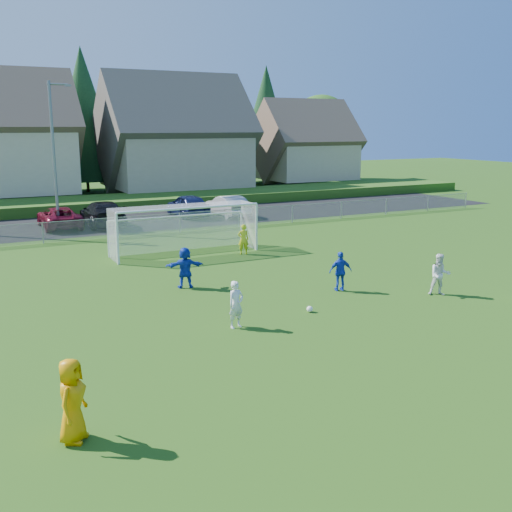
{
  "coord_description": "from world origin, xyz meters",
  "views": [
    {
      "loc": [
        -10.51,
        -12.27,
        6.38
      ],
      "look_at": [
        0.0,
        8.0,
        1.4
      ],
      "focal_mm": 42.0,
      "sensor_mm": 36.0,
      "label": 1
    }
  ],
  "objects_px": {
    "referee": "(72,401)",
    "goalkeeper": "(243,239)",
    "player_blue_b": "(185,267)",
    "car_c": "(59,217)",
    "soccer_ball": "(310,309)",
    "player_white_b": "(440,275)",
    "player_white_a": "(236,304)",
    "car_d": "(103,213)",
    "car_f": "(228,206)",
    "player_blue_a": "(340,271)",
    "car_e": "(188,205)",
    "soccer_goal": "(183,222)"
  },
  "relations": [
    {
      "from": "referee",
      "to": "car_f",
      "type": "relative_size",
      "value": 0.4
    },
    {
      "from": "soccer_ball",
      "to": "player_white_b",
      "type": "bearing_deg",
      "value": -4.66
    },
    {
      "from": "car_d",
      "to": "player_white_a",
      "type": "bearing_deg",
      "value": 89.83
    },
    {
      "from": "car_c",
      "to": "player_white_a",
      "type": "bearing_deg",
      "value": 93.85
    },
    {
      "from": "referee",
      "to": "car_c",
      "type": "height_order",
      "value": "referee"
    },
    {
      "from": "car_e",
      "to": "car_d",
      "type": "bearing_deg",
      "value": 10.9
    },
    {
      "from": "soccer_ball",
      "to": "car_e",
      "type": "bearing_deg",
      "value": 79.27
    },
    {
      "from": "car_c",
      "to": "car_f",
      "type": "height_order",
      "value": "car_f"
    },
    {
      "from": "referee",
      "to": "goalkeeper",
      "type": "relative_size",
      "value": 1.17
    },
    {
      "from": "referee",
      "to": "car_c",
      "type": "relative_size",
      "value": 0.37
    },
    {
      "from": "soccer_ball",
      "to": "player_blue_a",
      "type": "height_order",
      "value": "player_blue_a"
    },
    {
      "from": "referee",
      "to": "soccer_goal",
      "type": "xyz_separation_m",
      "value": [
        8.65,
        16.57,
        0.73
      ]
    },
    {
      "from": "car_c",
      "to": "car_e",
      "type": "xyz_separation_m",
      "value": [
        9.04,
        0.85,
        0.14
      ]
    },
    {
      "from": "player_white_b",
      "to": "player_blue_b",
      "type": "height_order",
      "value": "player_blue_b"
    },
    {
      "from": "player_white_b",
      "to": "player_white_a",
      "type": "bearing_deg",
      "value": -148.9
    },
    {
      "from": "referee",
      "to": "soccer_ball",
      "type": "bearing_deg",
      "value": -26.41
    },
    {
      "from": "player_white_b",
      "to": "car_c",
      "type": "height_order",
      "value": "player_white_b"
    },
    {
      "from": "soccer_ball",
      "to": "car_d",
      "type": "distance_m",
      "value": 22.0
    },
    {
      "from": "player_blue_b",
      "to": "goalkeeper",
      "type": "height_order",
      "value": "player_blue_b"
    },
    {
      "from": "player_blue_b",
      "to": "car_e",
      "type": "height_order",
      "value": "player_blue_b"
    },
    {
      "from": "soccer_ball",
      "to": "car_c",
      "type": "bearing_deg",
      "value": 101.83
    },
    {
      "from": "player_white_a",
      "to": "player_blue_b",
      "type": "relative_size",
      "value": 0.93
    },
    {
      "from": "player_blue_b",
      "to": "car_c",
      "type": "relative_size",
      "value": 0.34
    },
    {
      "from": "referee",
      "to": "car_e",
      "type": "xyz_separation_m",
      "value": [
        13.41,
        28.28,
        -0.08
      ]
    },
    {
      "from": "player_white_b",
      "to": "goalkeeper",
      "type": "distance_m",
      "value": 10.74
    },
    {
      "from": "car_d",
      "to": "car_f",
      "type": "bearing_deg",
      "value": -177.19
    },
    {
      "from": "player_blue_a",
      "to": "soccer_goal",
      "type": "distance_m",
      "value": 10.07
    },
    {
      "from": "car_c",
      "to": "car_e",
      "type": "height_order",
      "value": "car_e"
    },
    {
      "from": "car_f",
      "to": "soccer_goal",
      "type": "distance_m",
      "value": 12.9
    },
    {
      "from": "car_d",
      "to": "soccer_goal",
      "type": "relative_size",
      "value": 0.75
    },
    {
      "from": "player_white_a",
      "to": "player_blue_b",
      "type": "height_order",
      "value": "player_blue_b"
    },
    {
      "from": "car_c",
      "to": "car_d",
      "type": "relative_size",
      "value": 0.88
    },
    {
      "from": "soccer_ball",
      "to": "car_f",
      "type": "relative_size",
      "value": 0.05
    },
    {
      "from": "car_e",
      "to": "player_blue_a",
      "type": "bearing_deg",
      "value": 85.21
    },
    {
      "from": "car_e",
      "to": "soccer_goal",
      "type": "xyz_separation_m",
      "value": [
        -4.76,
        -11.71,
        0.81
      ]
    },
    {
      "from": "goalkeeper",
      "to": "car_d",
      "type": "xyz_separation_m",
      "value": [
        -4.21,
        12.15,
        0.04
      ]
    },
    {
      "from": "player_blue_a",
      "to": "car_f",
      "type": "xyz_separation_m",
      "value": [
        4.41,
        20.15,
        -0.04
      ]
    },
    {
      "from": "referee",
      "to": "player_white_b",
      "type": "height_order",
      "value": "referee"
    },
    {
      "from": "player_blue_a",
      "to": "player_white_a",
      "type": "bearing_deg",
      "value": 36.38
    },
    {
      "from": "referee",
      "to": "car_d",
      "type": "height_order",
      "value": "referee"
    },
    {
      "from": "referee",
      "to": "car_f",
      "type": "distance_m",
      "value": 31.5
    },
    {
      "from": "player_white_a",
      "to": "goalkeeper",
      "type": "bearing_deg",
      "value": 49.27
    },
    {
      "from": "player_white_b",
      "to": "car_c",
      "type": "bearing_deg",
      "value": 146.58
    },
    {
      "from": "player_white_a",
      "to": "car_c",
      "type": "bearing_deg",
      "value": 80.95
    },
    {
      "from": "car_f",
      "to": "player_blue_b",
      "type": "bearing_deg",
      "value": 58.47
    },
    {
      "from": "player_blue_a",
      "to": "player_blue_b",
      "type": "distance_m",
      "value": 6.19
    },
    {
      "from": "referee",
      "to": "player_blue_b",
      "type": "bearing_deg",
      "value": 2.07
    },
    {
      "from": "goalkeeper",
      "to": "car_d",
      "type": "distance_m",
      "value": 12.86
    },
    {
      "from": "player_blue_a",
      "to": "car_e",
      "type": "relative_size",
      "value": 0.33
    },
    {
      "from": "player_blue_b",
      "to": "player_white_a",
      "type": "bearing_deg",
      "value": 99.98
    }
  ]
}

